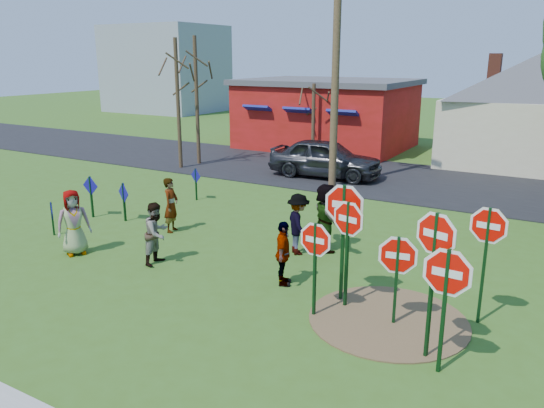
{
  "coord_description": "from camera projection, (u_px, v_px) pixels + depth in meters",
  "views": [
    {
      "loc": [
        7.33,
        -10.56,
        5.15
      ],
      "look_at": [
        0.28,
        1.6,
        1.23
      ],
      "focal_mm": 35.0,
      "sensor_mm": 36.0,
      "label": 1
    }
  ],
  "objects": [
    {
      "name": "ground",
      "position": [
        232.0,
        263.0,
        13.72
      ],
      "size": [
        120.0,
        120.0,
        0.0
      ],
      "primitive_type": "plane",
      "color": "#385C1A",
      "rests_on": "ground"
    },
    {
      "name": "road",
      "position": [
        379.0,
        177.0,
        23.3
      ],
      "size": [
        120.0,
        7.5,
        0.04
      ],
      "primitive_type": "cube",
      "color": "black",
      "rests_on": "ground"
    },
    {
      "name": "dirt_patch",
      "position": [
        388.0,
        320.0,
        10.71
      ],
      "size": [
        3.2,
        3.2,
        0.03
      ],
      "primitive_type": "cylinder",
      "color": "brown",
      "rests_on": "ground"
    },
    {
      "name": "red_building",
      "position": [
        327.0,
        113.0,
        30.85
      ],
      "size": [
        9.4,
        7.69,
        3.9
      ],
      "color": "maroon",
      "rests_on": "ground"
    },
    {
      "name": "cream_house",
      "position": [
        538.0,
        105.0,
        25.28
      ],
      "size": [
        9.4,
        9.4,
        6.5
      ],
      "color": "beige",
      "rests_on": "ground"
    },
    {
      "name": "distant_building",
      "position": [
        166.0,
        69.0,
        51.18
      ],
      "size": [
        10.0,
        8.0,
        8.0
      ],
      "primitive_type": "cube",
      "color": "#8C939E",
      "rests_on": "ground"
    },
    {
      "name": "stop_sign_a",
      "position": [
        315.0,
        249.0,
        10.54
      ],
      "size": [
        0.94,
        0.09,
        2.12
      ],
      "rotation": [
        0.0,
        0.0,
        -0.08
      ],
      "color": "#0E3414",
      "rests_on": "ground"
    },
    {
      "name": "stop_sign_b",
      "position": [
        348.0,
        228.0,
        10.86
      ],
      "size": [
        0.97,
        0.24,
        2.45
      ],
      "rotation": [
        0.0,
        0.0,
        -0.22
      ],
      "color": "#0E3414",
      "rests_on": "ground"
    },
    {
      "name": "stop_sign_c",
      "position": [
        435.0,
        252.0,
        8.88
      ],
      "size": [
        0.97,
        0.33,
        2.81
      ],
      "rotation": [
        0.0,
        0.0,
        -0.31
      ],
      "color": "#0E3414",
      "rests_on": "ground"
    },
    {
      "name": "stop_sign_d",
      "position": [
        487.0,
        236.0,
        10.16
      ],
      "size": [
        0.97,
        0.11,
        2.53
      ],
      "rotation": [
        0.0,
        0.0,
        -0.09
      ],
      "color": "#0E3414",
      "rests_on": "ground"
    },
    {
      "name": "stop_sign_e",
      "position": [
        397.0,
        262.0,
        10.24
      ],
      "size": [
        1.03,
        0.2,
        1.97
      ],
      "rotation": [
        0.0,
        0.0,
        0.17
      ],
      "color": "#0E3414",
      "rests_on": "ground"
    },
    {
      "name": "stop_sign_f",
      "position": [
        447.0,
        281.0,
        8.55
      ],
      "size": [
        1.1,
        0.08,
        2.35
      ],
      "rotation": [
        0.0,
        0.0,
        -0.05
      ],
      "color": "#0E3414",
      "rests_on": "ground"
    },
    {
      "name": "stop_sign_g",
      "position": [
        344.0,
        216.0,
        11.13
      ],
      "size": [
        1.17,
        0.09,
        2.75
      ],
      "rotation": [
        0.0,
        0.0,
        0.06
      ],
      "color": "#0E3414",
      "rests_on": "ground"
    },
    {
      "name": "blue_diamond_a",
      "position": [
        52.0,
        215.0,
        15.67
      ],
      "size": [
        0.48,
        0.33,
        1.03
      ],
      "rotation": [
        0.0,
        0.0,
        -0.6
      ],
      "color": "#0E3414",
      "rests_on": "ground"
    },
    {
      "name": "blue_diamond_b",
      "position": [
        91.0,
        192.0,
        17.38
      ],
      "size": [
        0.65,
        0.06,
        1.4
      ],
      "rotation": [
        0.0,
        0.0,
        0.02
      ],
      "color": "#0E3414",
      "rests_on": "ground"
    },
    {
      "name": "blue_diamond_c",
      "position": [
        124.0,
        197.0,
        17.0
      ],
      "size": [
        0.64,
        0.24,
        1.27
      ],
      "rotation": [
        0.0,
        0.0,
        -0.34
      ],
      "color": "#0E3414",
      "rests_on": "ground"
    },
    {
      "name": "blue_diamond_d",
      "position": [
        196.0,
        180.0,
        19.52
      ],
      "size": [
        0.55,
        0.18,
        1.21
      ],
      "rotation": [
        0.0,
        0.0,
        -0.29
      ],
      "color": "#0E3414",
      "rests_on": "ground"
    },
    {
      "name": "person_a",
      "position": [
        73.0,
        222.0,
        14.1
      ],
      "size": [
        0.92,
        1.03,
        1.78
      ],
      "primitive_type": "imported",
      "rotation": [
        0.0,
        0.0,
        1.05
      ],
      "color": "navy",
      "rests_on": "ground"
    },
    {
      "name": "person_b",
      "position": [
        171.0,
        205.0,
        15.97
      ],
      "size": [
        0.54,
        0.69,
        1.66
      ],
      "primitive_type": "imported",
      "rotation": [
        0.0,
        0.0,
        1.83
      ],
      "color": "#1C675B",
      "rests_on": "ground"
    },
    {
      "name": "person_c",
      "position": [
        157.0,
        233.0,
        13.49
      ],
      "size": [
        0.68,
        0.84,
        1.62
      ],
      "primitive_type": "imported",
      "rotation": [
        0.0,
        0.0,
        1.65
      ],
      "color": "#994637",
      "rests_on": "ground"
    },
    {
      "name": "person_d",
      "position": [
        298.0,
        224.0,
        14.14
      ],
      "size": [
        1.19,
        1.2,
        1.66
      ],
      "primitive_type": "imported",
      "rotation": [
        0.0,
        0.0,
        2.35
      ],
      "color": "#2E2E33",
      "rests_on": "ground"
    },
    {
      "name": "person_e",
      "position": [
        283.0,
        254.0,
        12.2
      ],
      "size": [
        0.69,
        0.98,
        1.54
      ],
      "primitive_type": "imported",
      "rotation": [
        0.0,
        0.0,
        1.97
      ],
      "color": "#4B2B50",
      "rests_on": "ground"
    },
    {
      "name": "person_f",
      "position": [
        325.0,
        217.0,
        14.38
      ],
      "size": [
        1.63,
        1.62,
        1.88
      ],
      "primitive_type": "imported",
      "rotation": [
        0.0,
        0.0,
        2.36
      ],
      "color": "#1E5A2F",
      "rests_on": "ground"
    },
    {
      "name": "suv",
      "position": [
        325.0,
        158.0,
        23.13
      ],
      "size": [
        5.01,
        2.27,
        1.67
      ],
      "primitive_type": "imported",
      "rotation": [
        0.0,
        0.0,
        1.63
      ],
      "color": "#29292D",
      "rests_on": "road"
    },
    {
      "name": "utility_pole",
      "position": [
        336.0,
        59.0,
        20.24
      ],
      "size": [
        2.33,
        0.57,
        9.6
      ],
      "rotation": [
        0.0,
        0.0,
        -0.19
      ],
      "color": "#4C3823",
      "rests_on": "ground"
    },
    {
      "name": "bare_tree_west",
      "position": [
        177.0,
        85.0,
        24.3
      ],
      "size": [
        1.8,
        1.8,
        5.99
      ],
      "color": "#382819",
      "rests_on": "ground"
    },
    {
      "name": "bare_tree_east",
      "position": [
        313.0,
        111.0,
        26.91
      ],
      "size": [
        1.8,
        1.8,
        3.85
      ],
      "color": "#382819",
      "rests_on": "ground"
    },
    {
      "name": "bare_tree_mid",
      "position": [
        196.0,
        83.0,
        25.27
      ],
      "size": [
        1.8,
        1.8,
        6.1
      ],
      "color": "#382819",
      "rests_on": "ground"
    }
  ]
}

